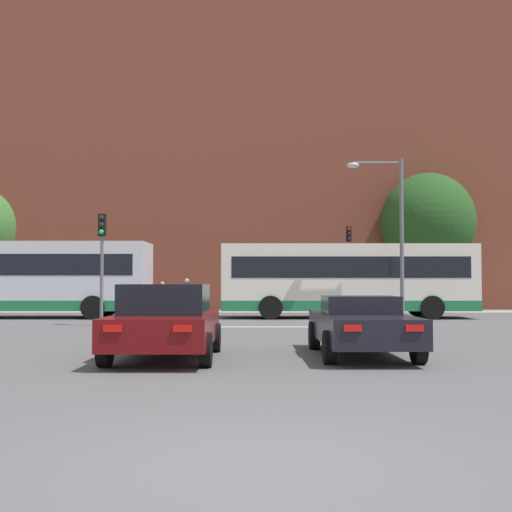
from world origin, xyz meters
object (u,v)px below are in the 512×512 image
object	(u,v)px
street_lamp_junction	(393,220)
traffic_light_near_left	(104,250)
pedestrian_waiting	(189,292)
bus_crossing_lead	(349,279)
traffic_light_far_right	(351,255)
car_roadster_right	(363,325)
bus_crossing_trailing	(25,277)
pedestrian_walking_east	(164,294)
car_saloon_left	(168,321)

from	to	relation	value
street_lamp_junction	traffic_light_near_left	bearing A→B (deg)	-166.04
traffic_light_near_left	pedestrian_waiting	world-z (taller)	traffic_light_near_left
bus_crossing_lead	traffic_light_far_right	distance (m)	5.86
traffic_light_far_right	street_lamp_junction	bearing A→B (deg)	-86.20
car_roadster_right	bus_crossing_lead	size ratio (longest dim) A/B	0.41
traffic_light_near_left	street_lamp_junction	distance (m)	11.36
bus_crossing_trailing	street_lamp_junction	world-z (taller)	street_lamp_junction
street_lamp_junction	pedestrian_walking_east	size ratio (longest dim) A/B	4.09
car_saloon_left	traffic_light_far_right	xyz separation A→B (m)	(6.73, 20.60, 2.25)
bus_crossing_lead	street_lamp_junction	world-z (taller)	street_lamp_junction
bus_crossing_trailing	pedestrian_walking_east	size ratio (longest dim) A/B	6.93
car_saloon_left	pedestrian_waiting	distance (m)	21.42
pedestrian_waiting	street_lamp_junction	bearing A→B (deg)	142.46
traffic_light_near_left	traffic_light_far_right	bearing A→B (deg)	45.88
traffic_light_near_left	pedestrian_walking_east	xyz separation A→B (m)	(0.52, 11.28, -1.78)
car_roadster_right	car_saloon_left	bearing A→B (deg)	-173.47
street_lamp_junction	pedestrian_waiting	distance (m)	13.01
bus_crossing_trailing	traffic_light_near_left	world-z (taller)	traffic_light_near_left
bus_crossing_lead	traffic_light_far_right	xyz separation A→B (m)	(0.91, 5.64, 1.29)
car_roadster_right	traffic_light_near_left	size ratio (longest dim) A/B	1.11
traffic_light_near_left	street_lamp_junction	bearing A→B (deg)	13.96
bus_crossing_trailing	pedestrian_walking_east	distance (m)	8.07
street_lamp_junction	pedestrian_waiting	xyz separation A→B (m)	(-9.14, 8.76, -3.01)
bus_crossing_trailing	traffic_light_far_right	bearing A→B (deg)	-69.91
traffic_light_far_right	bus_crossing_lead	bearing A→B (deg)	-99.13
car_roadster_right	traffic_light_near_left	bearing A→B (deg)	128.77
pedestrian_waiting	bus_crossing_lead	bearing A→B (deg)	146.58
car_saloon_left	pedestrian_walking_east	size ratio (longest dim) A/B	2.67
pedestrian_waiting	pedestrian_walking_east	bearing A→B (deg)	14.88
pedestrian_walking_east	traffic_light_far_right	bearing A→B (deg)	105.31
car_saloon_left	bus_crossing_lead	distance (m)	16.07
bus_crossing_trailing	car_roadster_right	bearing A→B (deg)	-139.39
traffic_light_near_left	car_saloon_left	bearing A→B (deg)	-69.50
car_roadster_right	pedestrian_walking_east	xyz separation A→B (m)	(-7.22, 20.61, 0.28)
car_saloon_left	street_lamp_junction	size ratio (longest dim) A/B	0.65
car_roadster_right	pedestrian_waiting	distance (m)	21.64
traffic_light_near_left	street_lamp_junction	xyz separation A→B (m)	(10.94, 2.72, 1.34)
bus_crossing_trailing	street_lamp_junction	size ratio (longest dim) A/B	1.70
traffic_light_near_left	traffic_light_far_right	size ratio (longest dim) A/B	0.89
bus_crossing_lead	bus_crossing_trailing	xyz separation A→B (m)	(-14.23, 0.11, 0.06)
bus_crossing_lead	pedestrian_waiting	size ratio (longest dim) A/B	6.20
car_saloon_left	traffic_light_far_right	world-z (taller)	traffic_light_far_right
traffic_light_near_left	pedestrian_walking_east	size ratio (longest dim) A/B	2.51
bus_crossing_lead	bus_crossing_trailing	size ratio (longest dim) A/B	0.99
car_roadster_right	street_lamp_junction	size ratio (longest dim) A/B	0.68
car_saloon_left	bus_crossing_trailing	world-z (taller)	bus_crossing_trailing
car_saloon_left	car_roadster_right	world-z (taller)	car_saloon_left
bus_crossing_trailing	pedestrian_waiting	size ratio (longest dim) A/B	6.28
bus_crossing_lead	bus_crossing_trailing	bearing A→B (deg)	89.57
pedestrian_waiting	traffic_light_far_right	bearing A→B (deg)	-178.67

